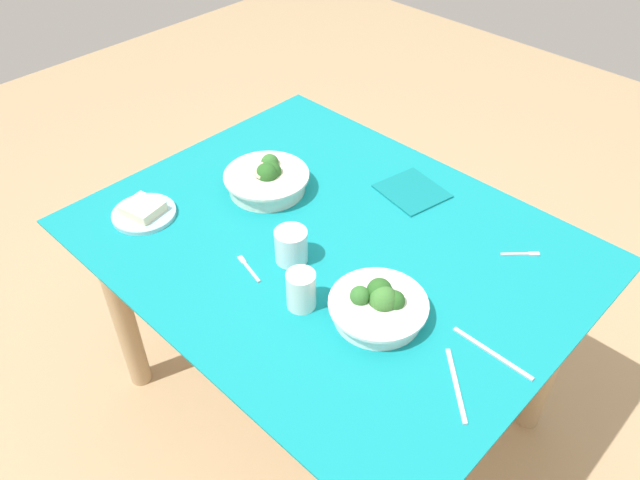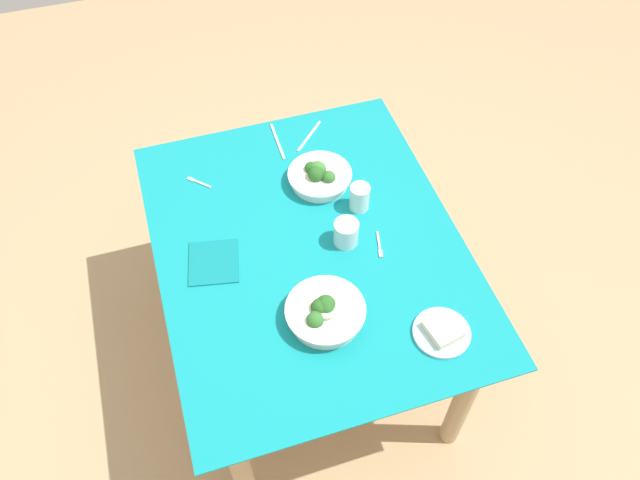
% 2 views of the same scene
% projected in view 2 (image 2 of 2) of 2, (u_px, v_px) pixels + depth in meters
% --- Properties ---
extents(ground_plane, '(6.00, 6.00, 0.00)m').
position_uv_depth(ground_plane, '(311.00, 346.00, 2.64)').
color(ground_plane, tan).
extents(dining_table, '(1.27, 1.00, 0.71)m').
position_uv_depth(dining_table, '(309.00, 264.00, 2.17)').
color(dining_table, teal).
rests_on(dining_table, ground_plane).
extents(broccoli_bowl_far, '(0.23, 0.23, 0.09)m').
position_uv_depth(broccoli_bowl_far, '(319.00, 176.00, 2.23)').
color(broccoli_bowl_far, white).
rests_on(broccoli_bowl_far, dining_table).
extents(broccoli_bowl_near, '(0.25, 0.25, 0.09)m').
position_uv_depth(broccoli_bowl_near, '(325.00, 312.00, 1.88)').
color(broccoli_bowl_near, silver).
rests_on(broccoli_bowl_near, dining_table).
extents(bread_side_plate, '(0.18, 0.18, 0.04)m').
position_uv_depth(bread_side_plate, '(442.00, 332.00, 1.87)').
color(bread_side_plate, '#99C6D1').
rests_on(bread_side_plate, dining_table).
extents(water_glass_center, '(0.08, 0.08, 0.09)m').
position_uv_depth(water_glass_center, '(346.00, 233.00, 2.06)').
color(water_glass_center, silver).
rests_on(water_glass_center, dining_table).
extents(water_glass_side, '(0.07, 0.07, 0.10)m').
position_uv_depth(water_glass_side, '(360.00, 197.00, 2.15)').
color(water_glass_side, silver).
rests_on(water_glass_side, dining_table).
extents(fork_by_far_bowl, '(0.11, 0.04, 0.00)m').
position_uv_depth(fork_by_far_bowl, '(379.00, 246.00, 2.08)').
color(fork_by_far_bowl, '#B7B7BC').
rests_on(fork_by_far_bowl, dining_table).
extents(fork_by_near_bowl, '(0.08, 0.08, 0.00)m').
position_uv_depth(fork_by_near_bowl, '(198.00, 182.00, 2.26)').
color(fork_by_near_bowl, '#B7B7BC').
rests_on(fork_by_near_bowl, dining_table).
extents(table_knife_left, '(0.20, 0.01, 0.00)m').
position_uv_depth(table_knife_left, '(278.00, 141.00, 2.39)').
color(table_knife_left, '#B7B7BC').
rests_on(table_knife_left, dining_table).
extents(table_knife_right, '(0.14, 0.14, 0.00)m').
position_uv_depth(table_knife_right, '(309.00, 136.00, 2.40)').
color(table_knife_right, '#B7B7BC').
rests_on(table_knife_right, dining_table).
extents(napkin_folded_upper, '(0.20, 0.19, 0.01)m').
position_uv_depth(napkin_folded_upper, '(214.00, 262.00, 2.04)').
color(napkin_folded_upper, '#0F777D').
rests_on(napkin_folded_upper, dining_table).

